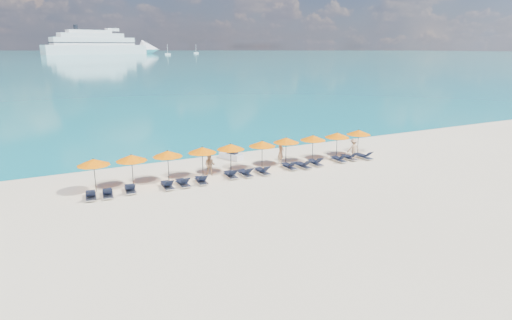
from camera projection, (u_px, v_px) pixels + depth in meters
name	position (u px, v px, depth m)	size (l,w,h in m)	color
ground	(276.00, 187.00, 28.90)	(1400.00, 1400.00, 0.00)	beige
sea	(41.00, 53.00, 596.19)	(1600.00, 1300.00, 0.01)	#1FA9B2
cruise_ship	(106.00, 45.00, 518.08)	(144.81, 56.94, 39.97)	white
sailboat_near	(168.00, 54.00, 489.04)	(6.37, 2.12, 11.68)	white
sailboat_far	(196.00, 53.00, 573.95)	(6.48, 2.16, 11.88)	white
jetski	(231.00, 156.00, 36.02)	(1.55, 2.28, 0.76)	silver
beachgoer_a	(281.00, 152.00, 34.44)	(0.70, 0.46, 1.93)	tan
beachgoer_b	(210.00, 165.00, 31.37)	(0.78, 0.45, 1.60)	tan
beachgoer_c	(354.00, 149.00, 36.13)	(1.11, 0.52, 1.72)	tan
umbrella_0	(93.00, 162.00, 27.49)	(2.10, 2.10, 2.28)	black
umbrella_1	(131.00, 158.00, 28.53)	(2.10, 2.10, 2.28)	black
umbrella_2	(168.00, 154.00, 29.65)	(2.10, 2.10, 2.28)	black
umbrella_3	(202.00, 150.00, 30.72)	(2.10, 2.10, 2.28)	black
umbrella_4	(231.00, 147.00, 31.71)	(2.10, 2.10, 2.28)	black
umbrella_5	(262.00, 144.00, 32.70)	(2.10, 2.10, 2.28)	black
umbrella_6	(286.00, 140.00, 33.93)	(2.10, 2.10, 2.28)	black
umbrella_7	(313.00, 138.00, 34.80)	(2.10, 2.10, 2.28)	black
umbrella_8	(337.00, 135.00, 35.86)	(2.10, 2.10, 2.28)	black
umbrella_9	(359.00, 132.00, 37.03)	(2.10, 2.10, 2.28)	black
lounger_0	(91.00, 195.00, 26.65)	(0.78, 1.75, 0.66)	silver
lounger_1	(108.00, 193.00, 27.03)	(0.79, 1.75, 0.66)	silver
lounger_2	(130.00, 189.00, 27.87)	(0.77, 1.75, 0.66)	silver
lounger_3	(167.00, 185.00, 28.63)	(0.66, 1.72, 0.66)	silver
lounger_4	(183.00, 183.00, 29.12)	(0.66, 1.71, 0.66)	silver
lounger_5	(201.00, 180.00, 29.66)	(0.78, 1.75, 0.66)	silver
lounger_6	(231.00, 174.00, 30.98)	(0.73, 1.74, 0.66)	silver
lounger_7	(245.00, 173.00, 31.35)	(0.66, 1.71, 0.66)	silver
lounger_8	(262.00, 171.00, 31.85)	(0.65, 1.71, 0.66)	silver
lounger_9	(289.00, 166.00, 33.16)	(0.64, 1.71, 0.66)	silver
lounger_10	(303.00, 165.00, 33.44)	(0.68, 1.72, 0.66)	silver
lounger_11	(315.00, 162.00, 34.22)	(0.70, 1.73, 0.66)	silver
lounger_12	(339.00, 159.00, 35.27)	(0.65, 1.71, 0.66)	silver
lounger_13	(349.00, 157.00, 35.81)	(0.71, 1.73, 0.66)	silver
lounger_14	(364.00, 156.00, 36.13)	(0.68, 1.72, 0.66)	silver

